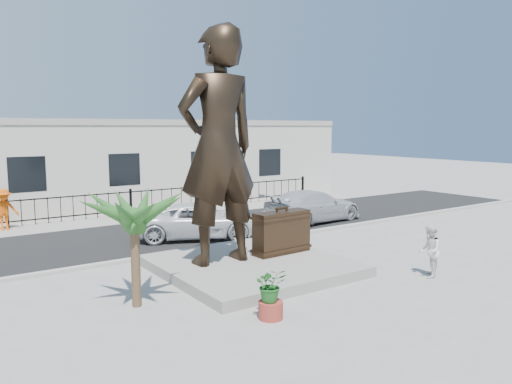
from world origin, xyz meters
TOP-DOWN VIEW (x-y plane):
  - ground at (0.00, 0.00)m, footprint 100.00×100.00m
  - street at (0.00, 8.00)m, footprint 40.00×7.00m
  - curb at (0.00, 4.50)m, footprint 40.00×0.25m
  - far_sidewalk at (0.00, 12.00)m, footprint 40.00×2.50m
  - plinth at (-0.50, 1.50)m, footprint 5.20×5.20m
  - fence at (0.00, 12.80)m, footprint 22.00×0.10m
  - building at (0.00, 17.00)m, footprint 28.00×7.00m
  - statue at (-1.37, 1.95)m, footprint 2.51×1.65m
  - suitcase at (0.80, 1.72)m, footprint 1.94×0.69m
  - tourist at (3.34, -1.95)m, footprint 0.94×0.91m
  - car_white at (0.34, 6.38)m, footprint 5.33×4.05m
  - car_silver at (6.17, 6.35)m, footprint 5.14×2.39m
  - worker at (-5.69, 12.25)m, footprint 1.21×0.80m
  - palm_tree at (-4.50, 0.57)m, footprint 1.80×1.80m
  - planter at (-2.31, -1.91)m, footprint 0.56×0.56m
  - shrub at (-2.31, -1.91)m, footprint 0.89×0.84m

SIDE VIEW (x-z plane):
  - ground at x=0.00m, z-range 0.00..0.00m
  - palm_tree at x=-4.50m, z-range -1.60..1.60m
  - street at x=0.00m, z-range 0.00..0.01m
  - far_sidewalk at x=0.00m, z-range 0.00..0.02m
  - curb at x=0.00m, z-range 0.00..0.12m
  - plinth at x=-0.50m, z-range 0.00..0.30m
  - planter at x=-2.31m, z-range 0.00..0.40m
  - fence at x=0.00m, z-range 0.00..1.20m
  - car_white at x=0.34m, z-range 0.01..1.36m
  - car_silver at x=6.17m, z-range 0.01..1.46m
  - tourist at x=3.34m, z-range 0.00..1.53m
  - shrub at x=-2.31m, z-range 0.40..1.18m
  - worker at x=-5.69m, z-range 0.02..1.77m
  - suitcase at x=0.80m, z-range 0.30..1.65m
  - building at x=0.00m, z-range 0.00..4.40m
  - statue at x=-1.37m, z-range 0.30..7.18m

